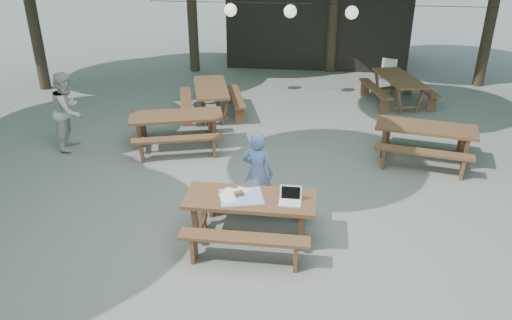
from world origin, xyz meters
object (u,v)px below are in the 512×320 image
at_px(second_person, 68,111).
at_px(plastic_chair, 386,82).
at_px(picnic_table_nw, 177,130).
at_px(woman, 258,173).
at_px(main_picnic_table, 250,218).

relative_size(second_person, plastic_chair, 1.89).
distance_m(picnic_table_nw, woman, 3.31).
distance_m(main_picnic_table, plastic_chair, 8.67).
xyz_separation_m(main_picnic_table, plastic_chair, (2.93, 8.16, -0.13)).
bearing_deg(second_person, woman, -121.49).
bearing_deg(picnic_table_nw, second_person, 171.69).
bearing_deg(picnic_table_nw, plastic_chair, 27.37).
height_order(second_person, plastic_chair, second_person).
bearing_deg(picnic_table_nw, woman, -66.49).
relative_size(woman, plastic_chair, 1.66).
xyz_separation_m(main_picnic_table, picnic_table_nw, (-2.09, 3.36, 0.00)).
bearing_deg(woman, main_picnic_table, 100.19).
bearing_deg(plastic_chair, picnic_table_nw, -116.29).
height_order(woman, second_person, second_person).
bearing_deg(plastic_chair, second_person, -125.00).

